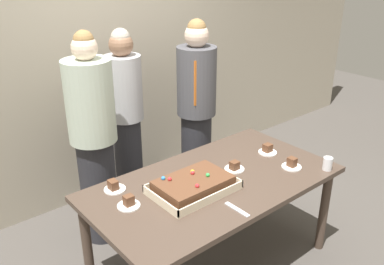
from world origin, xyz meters
The scene contains 14 objects.
ground_plane centered at (0.00, 0.00, 0.00)m, with size 12.00×12.00×0.00m, color #4C4742.
interior_back_panel centered at (0.00, 1.60, 1.50)m, with size 8.00×0.12×3.00m, color #B2A893.
party_table centered at (0.00, 0.00, 0.68)m, with size 1.83×0.99×0.77m.
sheet_cake centered at (-0.20, -0.01, 0.81)m, with size 0.57×0.39×0.12m.
plated_slice_near_left centered at (0.64, 0.05, 0.79)m, with size 0.15×0.15×0.07m.
plated_slice_near_right centered at (0.59, -0.23, 0.79)m, with size 0.15×0.15×0.08m.
plated_slice_far_left centered at (0.23, 0.02, 0.79)m, with size 0.15×0.15×0.07m.
plated_slice_far_right centered at (-0.64, 0.11, 0.79)m, with size 0.15×0.15×0.08m.
plated_slice_center_front centered at (-0.62, 0.35, 0.79)m, with size 0.15×0.15×0.08m.
drink_cup_nearest centered at (0.77, -0.42, 0.82)m, with size 0.07×0.07×0.10m, color white.
cake_server_utensil centered at (-0.14, -0.37, 0.77)m, with size 0.03×0.20×0.01m, color silver.
person_serving_front centered at (0.61, 0.91, 0.90)m, with size 0.37×0.37×1.75m.
person_green_shirt_behind centered at (0.00, 1.18, 0.89)m, with size 0.32×0.32×1.70m.
person_striped_tie_right centered at (-0.47, 0.90, 0.91)m, with size 0.37×0.37×1.77m.
Camera 1 is at (-1.78, -1.88, 2.27)m, focal length 38.76 mm.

